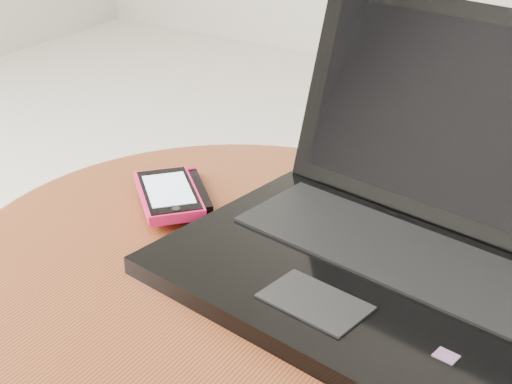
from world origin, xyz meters
The scene contains 4 objects.
table centered at (-0.03, -0.02, 0.37)m, with size 0.59×0.59×0.47m.
laptop centered at (0.11, 0.04, 0.51)m, with size 0.42×0.38×0.24m.
phone_black centered at (-0.16, 0.06, 0.47)m, with size 0.12×0.12×0.01m.
phone_pink centered at (-0.15, 0.03, 0.48)m, with size 0.13×0.13×0.01m.
Camera 1 is at (0.36, -0.59, 0.89)m, focal length 54.66 mm.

